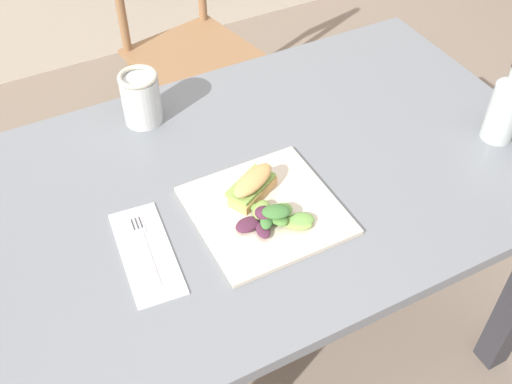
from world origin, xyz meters
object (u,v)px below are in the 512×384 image
Objects in this scene: chair_wooden_far at (188,50)px; mason_jar_iced_tea at (141,100)px; fork_on_napkin at (144,245)px; bottle_cold_brew at (504,113)px; plate_lunch at (265,209)px; sandwich_half_front at (253,185)px; dining_table at (267,211)px.

mason_jar_iced_tea is (-0.38, -0.67, 0.35)m from chair_wooden_far.
fork_on_napkin is 0.41m from mason_jar_iced_tea.
plate_lunch is at bearing 176.20° from bottle_cold_brew.
sandwich_half_front is 0.61m from bottle_cold_brew.
bottle_cold_brew is 1.56× the size of mason_jar_iced_tea.
bottle_cold_brew reaches higher than dining_table.
plate_lunch is 0.06m from sandwich_half_front.
bottle_cold_brew is (0.60, -0.08, 0.03)m from sandwich_half_front.
chair_wooden_far is at bearing 75.59° from sandwich_half_front.
chair_wooden_far is at bearing 78.54° from dining_table.
plate_lunch is 0.42m from mason_jar_iced_tea.
chair_wooden_far is 1.21m from fork_on_napkin.
plate_lunch is 1.56× the size of fork_on_napkin.
fork_on_napkin is at bearing -116.15° from chair_wooden_far.
fork_on_napkin is (-0.52, -1.05, 0.30)m from chair_wooden_far.
sandwich_half_front is 0.68× the size of fork_on_napkin.
mason_jar_iced_tea is at bearing 106.28° from plate_lunch.
mason_jar_iced_tea reaches higher than dining_table.
sandwich_half_front is at bearing -72.63° from mason_jar_iced_tea.
fork_on_napkin is (-0.26, 0.02, 0.00)m from plate_lunch.
bottle_cold_brew reaches higher than mason_jar_iced_tea.
plate_lunch is 2.31× the size of sandwich_half_front.
dining_table is 0.19m from sandwich_half_front.
chair_wooden_far is 4.26× the size of bottle_cold_brew.
mason_jar_iced_tea is (-0.71, 0.44, -0.01)m from bottle_cold_brew.
mason_jar_iced_tea is at bearing 107.37° from sandwich_half_front.
mason_jar_iced_tea is at bearing 148.22° from bottle_cold_brew.
fork_on_napkin is at bearing 174.53° from plate_lunch.
mason_jar_iced_tea is at bearing 69.74° from fork_on_napkin.
sandwich_half_front reaches higher than dining_table.
chair_wooden_far is 1.22m from bottle_cold_brew.
dining_table is 1.01m from chair_wooden_far.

